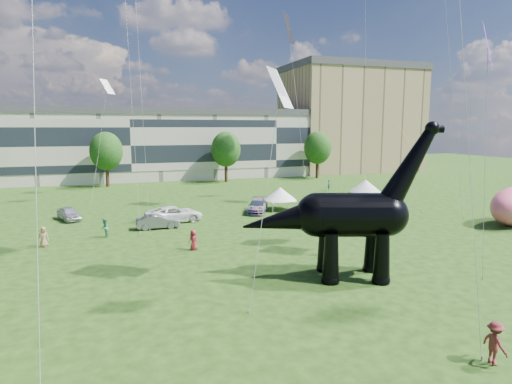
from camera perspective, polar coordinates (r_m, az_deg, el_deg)
name	(u,v)px	position (r m, az deg, el deg)	size (l,w,h in m)	color
ground	(328,298)	(25.25, 9.64, -13.73)	(220.00, 220.00, 0.00)	#16330C
terrace_row	(129,147)	(82.63, -16.52, 5.75)	(78.00, 11.00, 12.00)	beige
apartment_block	(350,121)	(99.70, 12.39, 9.19)	(28.00, 18.00, 22.00)	tan
tree_mid_left	(106,148)	(73.56, -19.36, 5.54)	(5.20, 5.20, 9.44)	#382314
tree_mid_right	(226,146)	(76.04, -4.05, 6.08)	(5.20, 5.20, 9.44)	#382314
tree_far_right	(318,145)	(82.47, 8.21, 6.21)	(5.20, 5.20, 9.44)	#382314
dinosaur_sculpture	(345,218)	(27.70, 11.75, -3.35)	(12.46, 5.88, 10.31)	black
car_silver	(69,213)	(48.66, -23.68, -2.63)	(1.65, 4.10, 1.40)	silver
car_grey	(158,222)	(41.91, -12.97, -3.88)	(1.40, 4.03, 1.33)	slate
car_white	(174,214)	(44.52, -10.87, -2.90)	(2.69, 5.82, 1.62)	white
car_dark	(257,206)	(48.60, 0.18, -1.87)	(2.06, 5.07, 1.47)	#595960
gazebo_near	(280,194)	(50.14, 3.25, -0.26)	(3.94, 3.94, 2.65)	white
gazebo_far	(365,186)	(57.98, 14.38, 0.80)	(5.11, 5.11, 2.82)	silver
visitors	(211,234)	(35.68, -5.96, -5.55)	(52.11, 46.46, 1.85)	black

